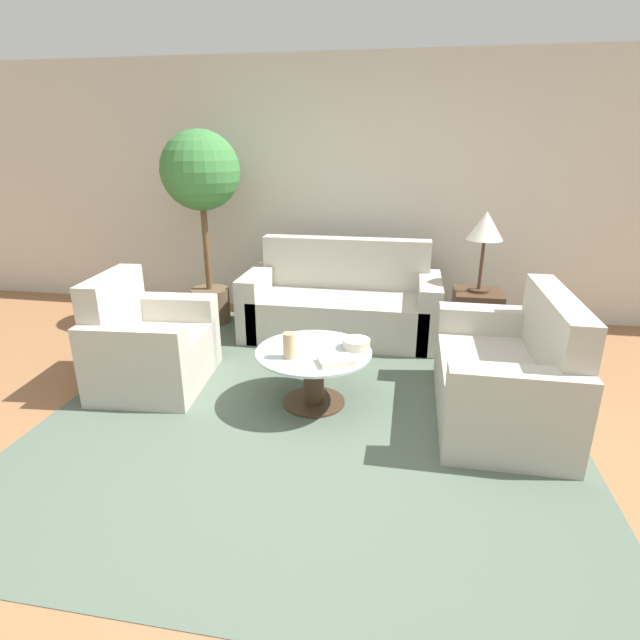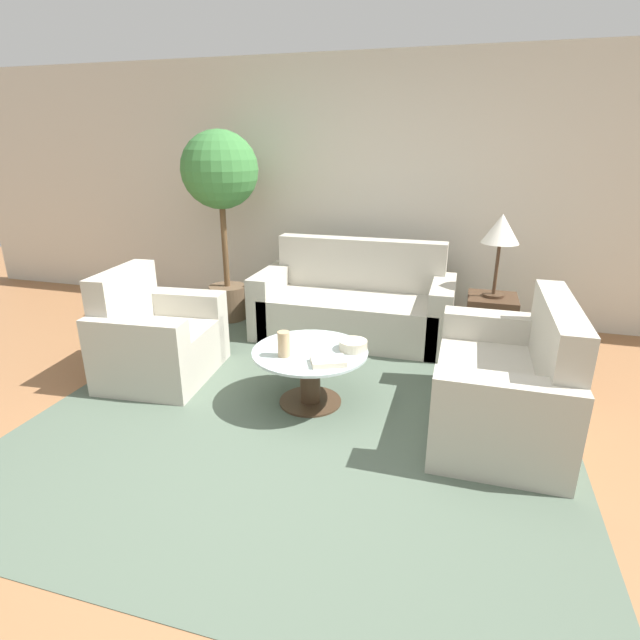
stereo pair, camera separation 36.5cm
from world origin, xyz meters
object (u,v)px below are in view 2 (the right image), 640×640
bowl (353,345)px  table_lamp (501,232)px  sofa_main (355,306)px  book_stack (328,361)px  armchair (155,341)px  vase (284,344)px  coffee_table (310,369)px  potted_plant (221,186)px  loveseat (510,388)px

bowl → table_lamp: bearing=52.0°
sofa_main → book_stack: size_ratio=6.87×
table_lamp → bowl: size_ratio=3.58×
armchair → vase: armchair is taller
coffee_table → vase: size_ratio=4.63×
vase → bowl: (0.43, 0.24, -0.05)m
armchair → potted_plant: (-0.06, 1.41, 1.08)m
vase → book_stack: 0.33m
loveseat → table_lamp: size_ratio=1.86×
vase → bowl: vase is taller
potted_plant → book_stack: size_ratio=7.09×
book_stack → table_lamp: bearing=30.8°
sofa_main → coffee_table: (-0.00, -1.43, -0.02)m
coffee_table → potted_plant: (-1.38, 1.51, 1.10)m
loveseat → bowl: bearing=-92.4°
armchair → potted_plant: size_ratio=0.51×
coffee_table → bowl: bowl is taller
coffee_table → potted_plant: bearing=132.4°
sofa_main → loveseat: size_ratio=1.40×
armchair → table_lamp: bearing=-69.3°
bowl → loveseat: bearing=-2.6°
bowl → book_stack: size_ratio=0.73×
table_lamp → sofa_main: bearing=175.3°
loveseat → book_stack: 1.18m
sofa_main → armchair: bearing=-135.0°
loveseat → vase: (-1.47, -0.19, 0.21)m
table_lamp → bowl: table_lamp is taller
potted_plant → vase: size_ratio=10.81×
vase → bowl: 0.49m
book_stack → bowl: bearing=45.4°
coffee_table → vase: 0.31m
bowl → vase: bearing=-150.7°
coffee_table → book_stack: (0.18, -0.18, 0.16)m
loveseat → potted_plant: size_ratio=0.69×
potted_plant → armchair: bearing=-87.7°
potted_plant → book_stack: (1.56, -1.69, -0.94)m
loveseat → potted_plant: potted_plant is taller
coffee_table → potted_plant: size_ratio=0.43×
armchair → loveseat: (2.65, -0.05, -0.00)m
armchair → bowl: armchair is taller
armchair → book_stack: armchair is taller
armchair → table_lamp: size_ratio=1.38×
sofa_main → bowl: 1.37m
sofa_main → loveseat: sofa_main is taller
table_lamp → bowl: (-0.96, -1.23, -0.63)m
loveseat → vase: size_ratio=7.46×
loveseat → coffee_table: size_ratio=1.61×
sofa_main → vase: bearing=-95.2°
potted_plant → loveseat: bearing=-28.3°
sofa_main → vase: sofa_main is taller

